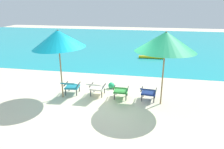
{
  "coord_description": "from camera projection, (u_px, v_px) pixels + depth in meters",
  "views": [
    {
      "loc": [
        1.44,
        -7.06,
        3.48
      ],
      "look_at": [
        0.0,
        0.69,
        0.75
      ],
      "focal_mm": 33.74,
      "sensor_mm": 36.0,
      "label": 1
    }
  ],
  "objects": [
    {
      "name": "beach_ball",
      "position": [
        111.0,
        85.0,
        8.89
      ],
      "size": [
        0.27,
        0.27,
        0.27
      ],
      "primitive_type": "sphere",
      "color": "#1E9E60",
      "rests_on": "ground_plane"
    },
    {
      "name": "ground_plane",
      "position": [
        123.0,
        68.0,
        11.66
      ],
      "size": [
        40.0,
        40.0,
        0.0
      ],
      "primitive_type": "plane",
      "color": "beige"
    },
    {
      "name": "swim_buoy",
      "position": [
        151.0,
        57.0,
        13.6
      ],
      "size": [
        1.6,
        0.18,
        0.18
      ],
      "primitive_type": "cylinder",
      "rotation": [
        0.0,
        1.57,
        0.0
      ],
      "color": "yellow",
      "rests_on": "ocean_band"
    },
    {
      "name": "beach_umbrella_left",
      "position": [
        58.0,
        39.0,
        7.38
      ],
      "size": [
        2.1,
        2.08,
        2.61
      ],
      "color": "olive",
      "rests_on": "ground_plane"
    },
    {
      "name": "lounge_chair_far_left",
      "position": [
        71.0,
        86.0,
        8.16
      ],
      "size": [
        0.6,
        0.91,
        0.68
      ],
      "color": "teal",
      "rests_on": "ground_plane"
    },
    {
      "name": "lounge_chair_near_right",
      "position": [
        120.0,
        90.0,
        7.77
      ],
      "size": [
        0.56,
        0.88,
        0.68
      ],
      "color": "#338E3D",
      "rests_on": "ground_plane"
    },
    {
      "name": "lounge_chair_far_right",
      "position": [
        148.0,
        91.0,
        7.62
      ],
      "size": [
        0.61,
        0.92,
        0.68
      ],
      "color": "navy",
      "rests_on": "ground_plane"
    },
    {
      "name": "beach_umbrella_right",
      "position": [
        166.0,
        42.0,
        6.86
      ],
      "size": [
        2.24,
        2.26,
        2.61
      ],
      "color": "olive",
      "rests_on": "ground_plane"
    },
    {
      "name": "lounge_chair_near_left",
      "position": [
        96.0,
        87.0,
        8.03
      ],
      "size": [
        0.57,
        0.89,
        0.68
      ],
      "color": "silver",
      "rests_on": "ground_plane"
    },
    {
      "name": "ocean_band",
      "position": [
        134.0,
        43.0,
        18.91
      ],
      "size": [
        40.0,
        18.0,
        0.01
      ],
      "primitive_type": "cube",
      "color": "teal",
      "rests_on": "ground_plane"
    }
  ]
}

